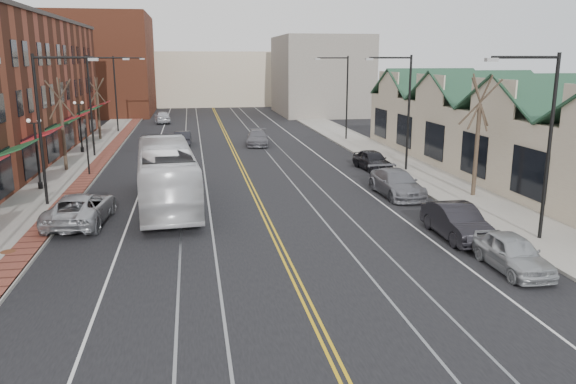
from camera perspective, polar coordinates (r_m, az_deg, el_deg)
name	(u,v)px	position (r m, az deg, el deg)	size (l,w,h in m)	color
ground	(316,322)	(17.76, 2.83, -13.02)	(160.00, 160.00, 0.00)	black
sidewalk_left	(55,189)	(37.34, -22.61, 0.27)	(4.00, 120.00, 0.15)	gray
sidewalk_right	(424,176)	(39.54, 13.60, 1.62)	(4.00, 120.00, 0.15)	gray
building_right	(507,141)	(41.91, 21.36, 4.82)	(8.00, 36.00, 4.60)	#C0AC93
backdrop_left	(101,65)	(86.42, -18.47, 12.15)	(14.00, 18.00, 14.00)	brown
backdrop_mid	(210,78)	(100.63, -7.88, 11.36)	(22.00, 14.00, 9.00)	#C0AC93
backdrop_right	(320,75)	(82.65, 3.29, 11.73)	(12.00, 16.00, 11.00)	slate
streetlight_l_1	(47,114)	(32.52, -23.26, 7.26)	(3.33, 0.25, 8.00)	black
streetlight_l_2	(96,95)	(48.19, -18.96, 9.28)	(3.33, 0.25, 8.00)	black
streetlight_l_3	(119,86)	(64.02, -16.75, 10.29)	(3.33, 0.25, 8.00)	black
streetlight_r_0	(542,128)	(26.14, 24.36, 5.91)	(3.33, 0.25, 8.00)	black
streetlight_r_1	(403,101)	(40.35, 11.61, 9.06)	(3.33, 0.25, 8.00)	black
streetlight_r_2	(343,89)	(55.54, 5.58, 10.39)	(3.33, 0.25, 8.00)	black
lamppost_l_2	(37,155)	(37.14, -24.11, 3.42)	(0.84, 0.28, 4.27)	black
lamppost_l_3	(80,128)	(50.69, -20.33, 6.13)	(0.84, 0.28, 4.27)	black
tree_left_near	(62,123)	(42.70, -21.96, 6.55)	(1.78, 1.37, 6.48)	#382B21
tree_left_far	(98,107)	(58.39, -18.74, 8.17)	(1.66, 1.28, 6.02)	#382B21
tree_right_mid	(478,133)	(33.84, 18.71, 5.66)	(1.90, 1.46, 6.93)	#382B21
manhole_far	(8,252)	(25.92, -26.57, -5.44)	(0.60, 0.60, 0.02)	#592D19
traffic_signal	(87,143)	(40.52, -19.76, 4.75)	(0.18, 0.15, 3.80)	black
transit_bus	(167,175)	(31.35, -12.24, 1.70)	(2.86, 12.22, 3.40)	silver
parked_suv	(80,209)	(29.14, -20.34, -1.60)	(2.56, 5.56, 1.54)	#A5A7AC
parked_car_a	(512,253)	(23.11, 21.84, -5.75)	(1.65, 4.10, 1.40)	#A2A6A9
parked_car_b	(457,222)	(26.33, 16.77, -2.90)	(1.62, 4.65, 1.53)	black
parked_car_c	(397,183)	(33.57, 10.98, 0.87)	(2.11, 5.19, 1.51)	slate
parked_car_d	(373,160)	(41.18, 8.58, 3.22)	(1.70, 4.22, 1.44)	black
distant_car_left	(183,138)	(53.23, -10.62, 5.39)	(1.44, 4.13, 1.36)	black
distant_car_right	(258,138)	(52.57, -3.11, 5.53)	(1.99, 4.89, 1.42)	slate
distant_car_far	(162,117)	(72.34, -12.64, 7.45)	(1.84, 4.56, 1.55)	#BBBCC3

